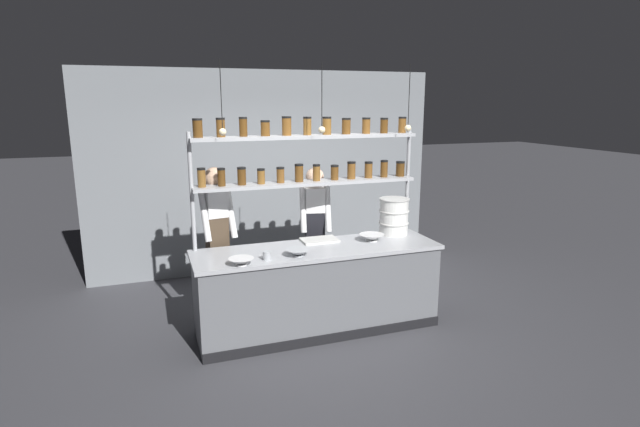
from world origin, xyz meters
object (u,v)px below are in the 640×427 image
prep_bowl_near_left (372,238)px  chef_left (217,234)px  prep_bowl_center_front (241,262)px  prep_bowl_center_back (298,253)px  spice_shelf_unit (308,162)px  cutting_board (319,240)px  container_stack (394,216)px  chef_center (315,228)px  serving_cup_front (267,256)px

prep_bowl_near_left → chef_left: bearing=163.0°
prep_bowl_center_front → prep_bowl_center_back: 0.60m
prep_bowl_center_front → prep_bowl_near_left: bearing=12.8°
spice_shelf_unit → cutting_board: (0.10, -0.09, -0.86)m
container_stack → prep_bowl_near_left: container_stack is taller
chef_left → cutting_board: chef_left is taller
chef_left → prep_bowl_center_back: chef_left is taller
spice_shelf_unit → prep_bowl_center_front: size_ratio=10.25×
spice_shelf_unit → chef_left: size_ratio=1.43×
chef_left → chef_center: bearing=-7.1°
chef_center → cutting_board: size_ratio=4.21×
chef_left → chef_center: (1.15, 0.08, -0.05)m
chef_center → cutting_board: (-0.08, -0.39, -0.04)m
chef_center → container_stack: chef_center is taller
chef_center → chef_left: bearing=-163.6°
container_stack → chef_left: bearing=171.1°
prep_bowl_near_left → prep_bowl_center_front: (-1.52, -0.34, -0.00)m
chef_center → prep_bowl_center_front: 1.40m
chef_left → prep_bowl_center_front: (0.10, -0.84, -0.07)m
spice_shelf_unit → prep_bowl_near_left: bearing=-23.3°
chef_left → prep_bowl_center_back: size_ratio=6.91×
prep_bowl_near_left → prep_bowl_center_back: bearing=-164.9°
spice_shelf_unit → chef_center: size_ratio=1.49×
spice_shelf_unit → serving_cup_front: size_ratio=28.71×
prep_bowl_center_front → chef_left: bearing=96.9°
chef_left → prep_bowl_near_left: (1.62, -0.50, -0.06)m
container_stack → prep_bowl_center_back: (-1.30, -0.43, -0.18)m
cutting_board → serving_cup_front: serving_cup_front is taller
prep_bowl_near_left → serving_cup_front: 1.29m
prep_bowl_near_left → prep_bowl_center_front: bearing=-167.2°
prep_bowl_near_left → serving_cup_front: serving_cup_front is taller
container_stack → serving_cup_front: container_stack is taller
prep_bowl_center_front → container_stack: bearing=15.7°
chef_center → container_stack: size_ratio=3.99×
prep_bowl_center_front → prep_bowl_center_back: prep_bowl_center_back is taller
chef_left → serving_cup_front: bearing=-75.5°
chef_center → prep_bowl_center_front: chef_center is taller
prep_bowl_center_back → serving_cup_front: 0.33m
container_stack → prep_bowl_near_left: size_ratio=1.53×
chef_center → serving_cup_front: 1.16m
chef_center → cutting_board: 0.40m
cutting_board → prep_bowl_near_left: 0.58m
chef_left → container_stack: (1.99, -0.31, 0.11)m
chef_left → chef_center: size_ratio=1.04×
cutting_board → container_stack: bearing=-0.2°
container_stack → cutting_board: bearing=179.8°
prep_bowl_center_front → serving_cup_front: bearing=14.2°
chef_left → cutting_board: size_ratio=4.38×
chef_left → container_stack: size_ratio=4.15×
prep_bowl_center_back → serving_cup_front: bearing=-175.2°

